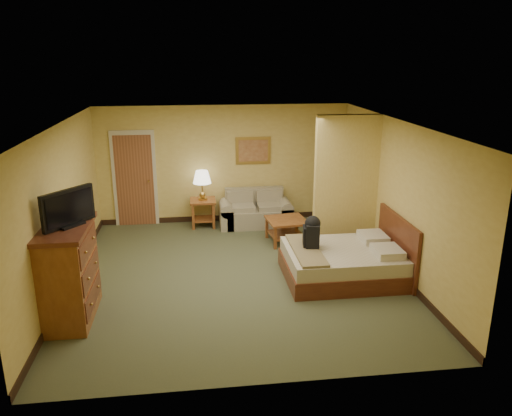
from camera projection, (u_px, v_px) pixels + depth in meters
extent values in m
plane|color=#4B5134|center=(237.00, 275.00, 8.58)|extent=(6.00, 6.00, 0.00)
plane|color=white|center=(235.00, 123.00, 7.81)|extent=(6.00, 6.00, 0.00)
cube|color=#DBBD5D|center=(224.00, 164.00, 11.04)|extent=(5.50, 0.02, 2.60)
cube|color=#DBBD5D|center=(62.00, 209.00, 7.86)|extent=(0.02, 6.00, 2.60)
cube|color=#DBBD5D|center=(396.00, 197.00, 8.53)|extent=(0.02, 6.00, 2.60)
cube|color=#DBBD5D|center=(346.00, 185.00, 9.33)|extent=(1.20, 0.15, 2.60)
cube|color=beige|center=(135.00, 178.00, 10.85)|extent=(0.94, 0.06, 2.10)
cube|color=brown|center=(135.00, 181.00, 10.85)|extent=(0.80, 0.04, 2.00)
cylinder|color=#B99144|center=(149.00, 181.00, 10.83)|extent=(0.04, 0.12, 0.04)
cube|color=black|center=(225.00, 218.00, 11.40)|extent=(5.50, 0.02, 0.12)
cube|color=gray|center=(256.00, 217.00, 10.99)|extent=(1.30, 0.70, 0.39)
cube|color=gray|center=(254.00, 196.00, 11.16)|extent=(1.30, 0.17, 0.41)
cube|color=gray|center=(226.00, 217.00, 10.91)|extent=(0.28, 0.70, 0.44)
cube|color=gray|center=(285.00, 215.00, 11.07)|extent=(0.28, 0.70, 0.44)
cube|color=brown|center=(203.00, 201.00, 10.86)|extent=(0.55, 0.55, 0.04)
cube|color=brown|center=(203.00, 219.00, 10.98)|extent=(0.46, 0.46, 0.03)
cube|color=brown|center=(193.00, 217.00, 10.71)|extent=(0.05, 0.05, 0.56)
cube|color=brown|center=(214.00, 217.00, 10.77)|extent=(0.05, 0.05, 0.56)
cube|color=brown|center=(193.00, 211.00, 11.13)|extent=(0.05, 0.05, 0.56)
cube|color=brown|center=(213.00, 211.00, 11.18)|extent=(0.05, 0.05, 0.56)
cylinder|color=#B99144|center=(203.00, 199.00, 10.85)|extent=(0.20, 0.20, 0.04)
cylinder|color=#B99144|center=(202.00, 188.00, 10.77)|extent=(0.03, 0.03, 0.33)
cone|color=white|center=(202.00, 177.00, 10.70)|extent=(0.39, 0.39, 0.27)
cube|color=brown|center=(287.00, 220.00, 9.96)|extent=(0.83, 0.83, 0.04)
cube|color=brown|center=(286.00, 234.00, 10.05)|extent=(0.71, 0.71, 0.03)
cube|color=brown|center=(273.00, 238.00, 9.69)|extent=(0.05, 0.05, 0.45)
cube|color=brown|center=(299.00, 225.00, 10.37)|extent=(0.05, 0.05, 0.45)
cube|color=#B78E3F|center=(253.00, 151.00, 11.01)|extent=(0.77, 0.03, 0.60)
cube|color=#96502E|center=(253.00, 151.00, 10.99)|extent=(0.65, 0.02, 0.47)
cube|color=brown|center=(69.00, 275.00, 7.02)|extent=(0.61, 1.22, 1.33)
cube|color=#532213|center=(63.00, 229.00, 6.81)|extent=(0.69, 1.30, 0.07)
cube|color=black|center=(70.00, 225.00, 6.81)|extent=(0.39, 0.42, 0.03)
cube|color=black|center=(68.00, 208.00, 6.73)|extent=(0.57, 0.70, 0.51)
cube|color=#532213|center=(341.00, 270.00, 8.45)|extent=(1.91, 1.53, 0.29)
cube|color=beige|center=(342.00, 256.00, 8.37)|extent=(1.85, 1.47, 0.23)
cube|color=#532213|center=(397.00, 246.00, 8.45)|extent=(0.06, 1.62, 1.05)
cube|color=beige|center=(387.00, 252.00, 8.08)|extent=(0.43, 0.53, 0.13)
cube|color=beige|center=(373.00, 237.00, 8.72)|extent=(0.43, 0.53, 0.13)
cube|color=olive|center=(306.00, 250.00, 8.26)|extent=(0.43, 1.43, 0.05)
cube|color=black|center=(312.00, 236.00, 8.32)|extent=(0.27, 0.36, 0.44)
sphere|color=black|center=(313.00, 224.00, 8.26)|extent=(0.26, 0.26, 0.26)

